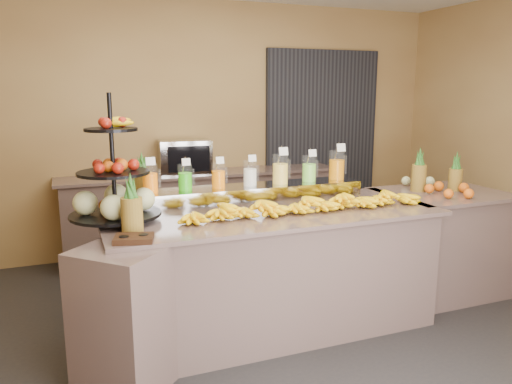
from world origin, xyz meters
TOP-DOWN VIEW (x-y plane):
  - ground at (0.00, 0.00)m, footprint 6.00×6.00m
  - room_envelope at (0.19, 0.79)m, footprint 6.04×5.02m
  - buffet_counter at (-0.12, 0.26)m, footprint 2.75×1.25m
  - right_counter at (1.70, 0.40)m, footprint 1.08×0.88m
  - back_ledge at (0.00, 2.25)m, footprint 3.10×0.55m
  - pitcher_tray at (-0.07, 0.58)m, footprint 1.85×0.30m
  - juice_pitcher_orange_a at (-0.85, 0.58)m, footprint 0.12×0.12m
  - juice_pitcher_green at (-0.59, 0.58)m, footprint 0.11×0.11m
  - juice_pitcher_orange_b at (-0.33, 0.58)m, footprint 0.11×0.11m
  - juice_pitcher_milk at (-0.07, 0.58)m, footprint 0.11×0.11m
  - juice_pitcher_lemon at (0.19, 0.58)m, footprint 0.13×0.13m
  - juice_pitcher_lime at (0.45, 0.58)m, footprint 0.12×0.12m
  - juice_pitcher_orange_c at (0.71, 0.58)m, footprint 0.13×0.14m
  - banana_heap at (0.23, 0.22)m, footprint 1.91×0.17m
  - fruit_stand at (-1.08, 0.43)m, footprint 0.74×0.74m
  - condiment_caddy at (-1.08, -0.10)m, footprint 0.26×0.22m
  - pineapple_left_a at (-1.06, 0.09)m, footprint 0.14×0.14m
  - pineapple_left_b at (-0.88, 0.78)m, footprint 0.15×0.15m
  - right_fruit_pile at (1.66, 0.38)m, footprint 0.45×0.43m
  - oven_warmer at (-0.20, 2.25)m, footprint 0.58×0.43m

SIDE VIEW (x-z plane):
  - ground at x=0.00m, z-range 0.00..0.00m
  - buffet_counter at x=-0.12m, z-range 0.00..0.93m
  - back_ledge at x=0.00m, z-range 0.00..0.93m
  - right_counter at x=1.70m, z-range 0.00..0.93m
  - condiment_caddy at x=-1.08m, z-range 0.93..0.96m
  - banana_heap at x=0.23m, z-range 0.92..1.07m
  - pitcher_tray at x=-0.07m, z-range 0.93..1.08m
  - right_fruit_pile at x=1.66m, z-range 0.89..1.12m
  - pineapple_left_a at x=-1.06m, z-range 0.88..1.27m
  - pineapple_left_b at x=-0.88m, z-range 0.88..1.31m
  - oven_warmer at x=-0.20m, z-range 0.93..1.29m
  - fruit_stand at x=-1.08m, z-range 0.72..1.59m
  - juice_pitcher_orange_b at x=-0.33m, z-range 1.04..1.30m
  - juice_pitcher_green at x=-0.59m, z-range 1.04..1.30m
  - juice_pitcher_milk at x=-0.07m, z-range 1.04..1.30m
  - juice_pitcher_orange_a at x=-0.85m, z-range 1.03..1.31m
  - juice_pitcher_lime at x=0.45m, z-range 1.03..1.31m
  - juice_pitcher_lemon at x=0.19m, z-range 1.03..1.34m
  - juice_pitcher_orange_c at x=0.71m, z-range 1.03..1.35m
  - room_envelope at x=0.19m, z-range 0.47..3.29m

